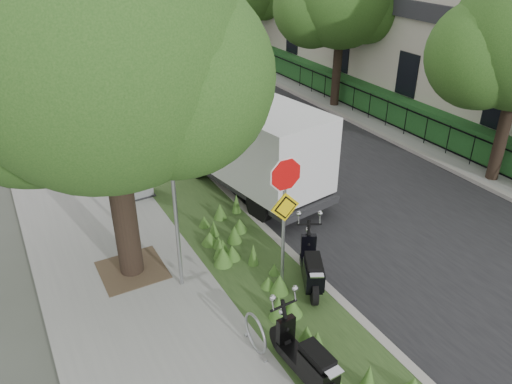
{
  "coord_description": "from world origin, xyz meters",
  "views": [
    {
      "loc": [
        -5.92,
        -6.47,
        7.03
      ],
      "look_at": [
        -0.82,
        2.78,
        1.3
      ],
      "focal_mm": 35.0,
      "sensor_mm": 36.0,
      "label": 1
    }
  ],
  "objects_px": {
    "box_truck": "(254,144)",
    "utility_cabinet": "(138,180)",
    "sign_assembly": "(285,200)",
    "scooter_far": "(312,272)",
    "scooter_near": "(310,365)"
  },
  "relations": [
    {
      "from": "scooter_near",
      "to": "box_truck",
      "type": "height_order",
      "value": "box_truck"
    },
    {
      "from": "sign_assembly",
      "to": "scooter_far",
      "type": "bearing_deg",
      "value": -25.04
    },
    {
      "from": "scooter_far",
      "to": "utility_cabinet",
      "type": "distance_m",
      "value": 6.1
    },
    {
      "from": "scooter_far",
      "to": "utility_cabinet",
      "type": "relative_size",
      "value": 1.63
    },
    {
      "from": "sign_assembly",
      "to": "utility_cabinet",
      "type": "xyz_separation_m",
      "value": [
        -1.4,
        5.51,
        -1.71
      ]
    },
    {
      "from": "scooter_near",
      "to": "scooter_far",
      "type": "height_order",
      "value": "scooter_near"
    },
    {
      "from": "scooter_far",
      "to": "utility_cabinet",
      "type": "bearing_deg",
      "value": 108.79
    },
    {
      "from": "scooter_far",
      "to": "sign_assembly",
      "type": "bearing_deg",
      "value": 154.96
    },
    {
      "from": "scooter_near",
      "to": "utility_cabinet",
      "type": "distance_m",
      "value": 7.84
    },
    {
      "from": "box_truck",
      "to": "utility_cabinet",
      "type": "relative_size",
      "value": 5.16
    },
    {
      "from": "sign_assembly",
      "to": "utility_cabinet",
      "type": "relative_size",
      "value": 3.1
    },
    {
      "from": "utility_cabinet",
      "to": "scooter_far",
      "type": "bearing_deg",
      "value": -71.21
    },
    {
      "from": "sign_assembly",
      "to": "box_truck",
      "type": "distance_m",
      "value": 4.75
    },
    {
      "from": "sign_assembly",
      "to": "box_truck",
      "type": "relative_size",
      "value": 0.6
    },
    {
      "from": "sign_assembly",
      "to": "scooter_far",
      "type": "xyz_separation_m",
      "value": [
        0.56,
        -0.26,
        -1.78
      ]
    }
  ]
}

